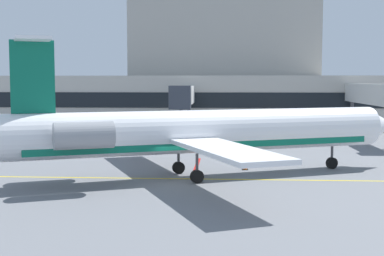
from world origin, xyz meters
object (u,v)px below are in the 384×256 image
at_px(baggage_tug, 292,133).
at_px(fuel_tank, 146,128).
at_px(regional_jet, 198,132).
at_px(pushback_tractor, 28,143).

relative_size(baggage_tug, fuel_tank, 0.44).
xyz_separation_m(regional_jet, baggage_tug, (9.42, 22.96, -2.25)).
bearing_deg(pushback_tractor, baggage_tug, 20.24).
height_order(pushback_tractor, fuel_tank, fuel_tank).
distance_m(regional_jet, baggage_tug, 24.92).
distance_m(baggage_tug, fuel_tank, 17.18).
height_order(baggage_tug, pushback_tractor, baggage_tug).
xyz_separation_m(regional_jet, pushback_tractor, (-17.41, 13.06, -2.38)).
distance_m(regional_jet, pushback_tractor, 21.89).
distance_m(baggage_tug, pushback_tractor, 28.60).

